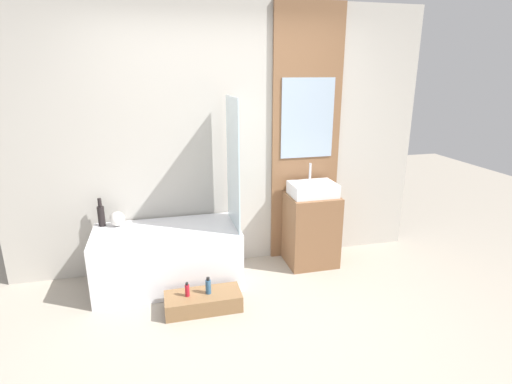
# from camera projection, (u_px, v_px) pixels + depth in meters

# --- Properties ---
(ground_plane) EXTENTS (12.00, 12.00, 0.00)m
(ground_plane) POSITION_uv_depth(u_px,v_px,m) (262.00, 356.00, 2.86)
(ground_plane) COLOR #A39989
(wall_tiled_back) EXTENTS (4.20, 0.06, 2.60)m
(wall_tiled_back) POSITION_uv_depth(u_px,v_px,m) (222.00, 140.00, 3.95)
(wall_tiled_back) COLOR #B7B2A8
(wall_tiled_back) RESTS_ON ground_plane
(wall_wood_accent) EXTENTS (0.73, 0.04, 2.60)m
(wall_wood_accent) POSITION_uv_depth(u_px,v_px,m) (306.00, 136.00, 4.10)
(wall_wood_accent) COLOR brown
(wall_wood_accent) RESTS_ON ground_plane
(bathtub) EXTENTS (1.33, 0.65, 0.56)m
(bathtub) POSITION_uv_depth(u_px,v_px,m) (168.00, 257.00, 3.76)
(bathtub) COLOR white
(bathtub) RESTS_ON ground_plane
(glass_shower_screen) EXTENTS (0.01, 0.56, 1.19)m
(glass_shower_screen) POSITION_uv_depth(u_px,v_px,m) (233.00, 163.00, 3.63)
(glass_shower_screen) COLOR silver
(glass_shower_screen) RESTS_ON bathtub
(wooden_step_bench) EXTENTS (0.64, 0.28, 0.14)m
(wooden_step_bench) POSITION_uv_depth(u_px,v_px,m) (203.00, 301.00, 3.41)
(wooden_step_bench) COLOR olive
(wooden_step_bench) RESTS_ON ground_plane
(vanity_cabinet) EXTENTS (0.50, 0.43, 0.75)m
(vanity_cabinet) POSITION_uv_depth(u_px,v_px,m) (311.00, 230.00, 4.15)
(vanity_cabinet) COLOR brown
(vanity_cabinet) RESTS_ON ground_plane
(sink) EXTENTS (0.45, 0.33, 0.31)m
(sink) POSITION_uv_depth(u_px,v_px,m) (313.00, 189.00, 4.03)
(sink) COLOR white
(sink) RESTS_ON vanity_cabinet
(vase_tall_dark) EXTENTS (0.06, 0.06, 0.27)m
(vase_tall_dark) POSITION_uv_depth(u_px,v_px,m) (101.00, 215.00, 3.74)
(vase_tall_dark) COLOR black
(vase_tall_dark) RESTS_ON bathtub
(vase_round_light) EXTENTS (0.14, 0.14, 0.14)m
(vase_round_light) POSITION_uv_depth(u_px,v_px,m) (117.00, 219.00, 3.75)
(vase_round_light) COLOR silver
(vase_round_light) RESTS_ON bathtub
(bottle_soap_primary) EXTENTS (0.04, 0.04, 0.13)m
(bottle_soap_primary) POSITION_uv_depth(u_px,v_px,m) (187.00, 290.00, 3.34)
(bottle_soap_primary) COLOR #B21928
(bottle_soap_primary) RESTS_ON wooden_step_bench
(bottle_soap_secondary) EXTENTS (0.05, 0.05, 0.15)m
(bottle_soap_secondary) POSITION_uv_depth(u_px,v_px,m) (208.00, 286.00, 3.38)
(bottle_soap_secondary) COLOR #2D567A
(bottle_soap_secondary) RESTS_ON wooden_step_bench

